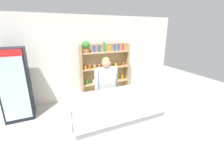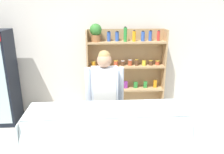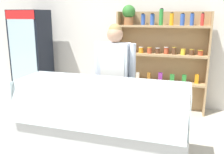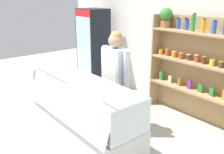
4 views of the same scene
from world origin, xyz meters
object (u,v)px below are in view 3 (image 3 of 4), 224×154
object	(u,v)px
drinks_fridge	(32,57)
deli_display_case	(101,136)
shelving_unit	(158,53)
shop_clerk	(115,73)

from	to	relation	value
drinks_fridge	deli_display_case	bearing A→B (deg)	-38.83
shelving_unit	deli_display_case	xyz separation A→B (m)	(-0.43, -1.98, -0.76)
shelving_unit	drinks_fridge	bearing A→B (deg)	-172.77
shelving_unit	deli_display_case	distance (m)	2.16
shelving_unit	shop_clerk	world-z (taller)	shelving_unit
drinks_fridge	shop_clerk	bearing A→B (deg)	-26.90
drinks_fridge	shop_clerk	size ratio (longest dim) A/B	1.12
deli_display_case	drinks_fridge	bearing A→B (deg)	141.17
drinks_fridge	shop_clerk	xyz separation A→B (m)	(2.06, -1.05, 0.05)
shop_clerk	deli_display_case	bearing A→B (deg)	-89.68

